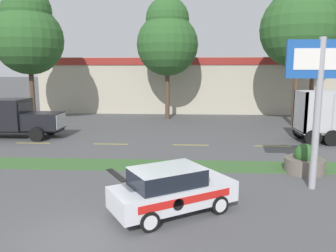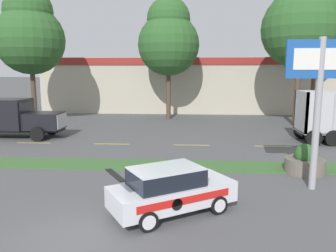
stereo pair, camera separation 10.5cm
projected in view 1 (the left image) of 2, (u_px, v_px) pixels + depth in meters
name	position (u px, v px, depth m)	size (l,w,h in m)	color
ground_plane	(75.00, 240.00, 9.49)	(600.00, 600.00, 0.00)	#515154
grass_verge	(124.00, 165.00, 17.10)	(120.00, 1.99, 0.06)	#3D6633
centre_line_3	(33.00, 143.00, 22.43)	(2.40, 0.14, 0.01)	yellow
centre_line_4	(111.00, 144.00, 22.13)	(2.40, 0.14, 0.01)	yellow
centre_line_5	(191.00, 145.00, 21.83)	(2.40, 0.14, 0.01)	yellow
centre_line_6	(273.00, 146.00, 21.54)	(2.40, 0.14, 0.01)	yellow
rally_car	(172.00, 189.00, 11.19)	(4.56, 3.75, 1.69)	silver
store_sign_post	(320.00, 83.00, 13.02)	(2.74, 0.28, 6.18)	#9E9EA3
stone_planter	(305.00, 162.00, 15.83)	(1.88, 1.88, 1.42)	#6B6056
store_building_backdrop	(193.00, 84.00, 42.99)	(36.14, 12.10, 6.46)	#BCB29E
tree_behind_left	(28.00, 33.00, 29.63)	(6.23, 6.23, 12.35)	brown
tree_behind_centre	(300.00, 21.00, 28.36)	(6.77, 6.77, 13.60)	brown
tree_behind_right	(315.00, 28.00, 32.80)	(5.64, 5.64, 12.87)	brown
tree_behind_far_right	(167.00, 39.00, 32.63)	(6.15, 6.15, 12.12)	brown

